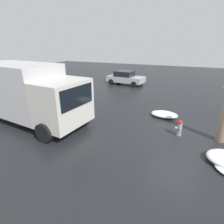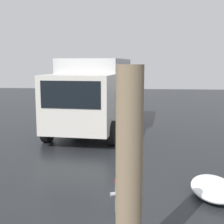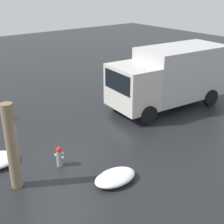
# 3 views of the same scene
# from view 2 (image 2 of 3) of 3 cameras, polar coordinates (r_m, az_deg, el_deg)

# --- Properties ---
(ground_plane) EXTENTS (60.00, 60.00, 0.00)m
(ground_plane) POSITION_cam_2_polar(r_m,az_deg,el_deg) (6.61, 1.58, -17.80)
(ground_plane) COLOR black
(fire_hydrant) EXTENTS (0.34, 0.43, 0.78)m
(fire_hydrant) POSITION_cam_2_polar(r_m,az_deg,el_deg) (6.44, 1.58, -14.60)
(fire_hydrant) COLOR gray
(fire_hydrant) RESTS_ON ground_plane
(tree_trunk) EXTENTS (0.58, 0.38, 2.96)m
(tree_trunk) POSITION_cam_2_polar(r_m,az_deg,el_deg) (4.41, 3.15, -10.73)
(tree_trunk) COLOR #7F6B51
(tree_trunk) RESTS_ON ground_plane
(delivery_truck) EXTENTS (6.67, 3.19, 3.15)m
(delivery_truck) POSITION_cam_2_polar(r_m,az_deg,el_deg) (13.75, -3.35, 3.67)
(delivery_truck) COLOR beige
(delivery_truck) RESTS_ON ground_plane
(snow_pile_by_hydrant) EXTENTS (1.56, 0.98, 0.33)m
(snow_pile_by_hydrant) POSITION_cam_2_polar(r_m,az_deg,el_deg) (7.62, 18.05, -13.10)
(snow_pile_by_hydrant) COLOR white
(snow_pile_by_hydrant) RESTS_ON ground_plane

